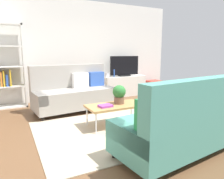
{
  "coord_description": "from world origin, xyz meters",
  "views": [
    {
      "loc": [
        -1.86,
        -3.38,
        1.42
      ],
      "look_at": [
        0.03,
        0.41,
        0.65
      ],
      "focal_mm": 33.53,
      "sensor_mm": 36.0,
      "label": 1
    }
  ],
  "objects": [
    {
      "name": "potted_plant",
      "position": [
        0.03,
        0.1,
        0.62
      ],
      "size": [
        0.25,
        0.25,
        0.37
      ],
      "color": "brown",
      "rests_on": "coffee_table"
    },
    {
      "name": "bookshelf",
      "position": [
        -2.04,
        2.48,
        0.97
      ],
      "size": [
        1.1,
        0.36,
        2.1
      ],
      "color": "white",
      "rests_on": "ground_plane"
    },
    {
      "name": "couch_green",
      "position": [
        0.22,
        -1.36,
        0.45
      ],
      "size": [
        1.98,
        1.06,
        1.1
      ],
      "rotation": [
        0.0,
        0.0,
        0.12
      ],
      "color": "teal",
      "rests_on": "ground_plane"
    },
    {
      "name": "tv_console",
      "position": [
        1.49,
        2.46,
        0.32
      ],
      "size": [
        1.4,
        0.44,
        0.64
      ],
      "primitive_type": "cube",
      "color": "silver",
      "rests_on": "ground_plane"
    },
    {
      "name": "wall_far",
      "position": [
        0.0,
        2.8,
        1.45
      ],
      "size": [
        6.4,
        0.12,
        2.9
      ],
      "primitive_type": "cube",
      "color": "white",
      "rests_on": "ground_plane"
    },
    {
      "name": "area_rug",
      "position": [
        -0.12,
        -0.14,
        0.01
      ],
      "size": [
        2.9,
        2.2,
        0.01
      ],
      "primitive_type": "cube",
      "color": "tan",
      "rests_on": "ground_plane"
    },
    {
      "name": "tv",
      "position": [
        1.49,
        2.44,
        0.95
      ],
      "size": [
        1.0,
        0.2,
        0.64
      ],
      "color": "black",
      "rests_on": "tv_console"
    },
    {
      "name": "storage_trunk",
      "position": [
        2.59,
        2.36,
        0.22
      ],
      "size": [
        0.52,
        0.4,
        0.44
      ],
      "primitive_type": "cube",
      "color": "#B2382D",
      "rests_on": "ground_plane"
    },
    {
      "name": "couch_beige",
      "position": [
        -0.46,
        1.49,
        0.45
      ],
      "size": [
        1.98,
        1.05,
        1.1
      ],
      "rotation": [
        0.0,
        0.0,
        3.25
      ],
      "color": "gray",
      "rests_on": "ground_plane"
    },
    {
      "name": "vase_0",
      "position": [
        0.91,
        2.51,
        0.71
      ],
      "size": [
        0.14,
        0.14,
        0.13
      ],
      "primitive_type": "cylinder",
      "color": "silver",
      "rests_on": "tv_console"
    },
    {
      "name": "coffee_table",
      "position": [
        -0.07,
        0.06,
        0.39
      ],
      "size": [
        1.1,
        0.56,
        0.42
      ],
      "color": "#B7844C",
      "rests_on": "ground_plane"
    },
    {
      "name": "ground_plane",
      "position": [
        0.0,
        0.0,
        0.0
      ],
      "size": [
        7.68,
        7.68,
        0.0
      ],
      "primitive_type": "plane",
      "color": "brown"
    },
    {
      "name": "table_book_0",
      "position": [
        -0.31,
        0.0,
        0.44
      ],
      "size": [
        0.25,
        0.2,
        0.04
      ],
      "primitive_type": "cube",
      "rotation": [
        0.0,
        0.0,
        0.08
      ],
      "color": "purple",
      "rests_on": "coffee_table"
    },
    {
      "name": "bottle_0",
      "position": [
        1.11,
        2.42,
        0.76
      ],
      "size": [
        0.04,
        0.04,
        0.23
      ],
      "primitive_type": "cylinder",
      "color": "#3359B2",
      "rests_on": "tv_console"
    }
  ]
}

